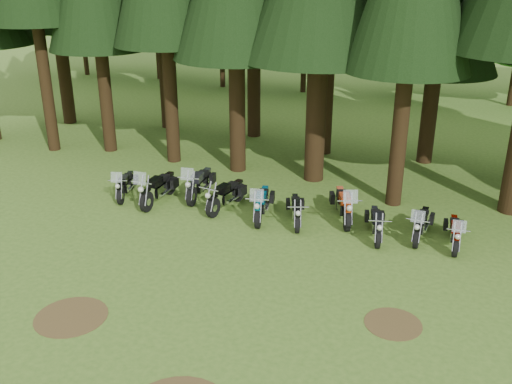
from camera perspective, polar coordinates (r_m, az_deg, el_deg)
ground at (r=15.14m, az=-4.10°, el=-10.59°), size 120.00×120.00×0.00m
decid_2 at (r=39.76m, az=-3.21°, el=17.41°), size 6.72×6.53×8.40m
decid_3 at (r=38.22m, az=5.26°, el=16.50°), size 6.12×5.95×7.65m
decid_4 at (r=38.24m, az=15.22°, el=15.65°), size 5.93×5.76×7.41m
dirt_patch_0 at (r=15.12m, az=-18.00°, el=-11.77°), size 1.80×1.80×0.01m
dirt_patch_1 at (r=14.56m, az=13.54°, el=-12.68°), size 1.40×1.40×0.01m
motorcycle_0 at (r=21.68m, az=-12.93°, el=0.64°), size 0.89×2.08×1.33m
motorcycle_1 at (r=20.87m, az=-9.75°, el=0.30°), size 0.47×2.50×1.58m
motorcycle_2 at (r=21.15m, az=-5.68°, el=0.78°), size 0.58×2.47×1.55m
motorcycle_3 at (r=20.10m, az=-3.00°, el=-0.40°), size 0.53×2.34×0.95m
motorcycle_4 at (r=19.35m, az=0.57°, el=-1.23°), size 0.78×2.38×1.50m
motorcycle_5 at (r=19.05m, az=4.03°, el=-1.92°), size 0.83×1.99×0.84m
motorcycle_6 at (r=19.41m, az=8.73°, el=-1.37°), size 1.17×2.40×1.55m
motorcycle_7 at (r=18.43m, az=11.91°, el=-3.21°), size 0.64×2.06×0.85m
motorcycle_8 at (r=18.71m, az=16.17°, el=-3.18°), size 0.44×2.16×1.36m
motorcycle_9 at (r=18.51m, az=19.23°, el=-3.92°), size 0.47×2.06×1.29m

